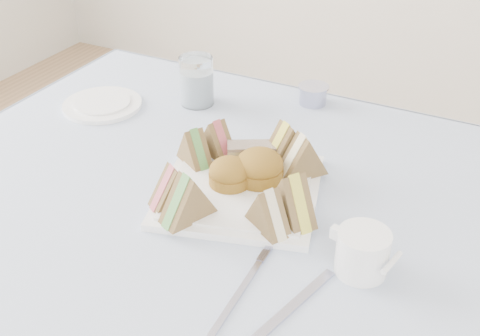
% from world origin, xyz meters
% --- Properties ---
extents(tablecloth, '(1.02, 1.02, 0.01)m').
position_xyz_m(tablecloth, '(0.00, 0.00, 0.74)').
color(tablecloth, silver).
rests_on(tablecloth, table).
extents(serving_plate, '(0.31, 0.31, 0.01)m').
position_xyz_m(serving_plate, '(0.06, 0.09, 0.75)').
color(serving_plate, white).
rests_on(serving_plate, tablecloth).
extents(sandwich_fl_a, '(0.07, 0.08, 0.07)m').
position_xyz_m(sandwich_fl_a, '(-0.02, 0.01, 0.79)').
color(sandwich_fl_a, olive).
rests_on(sandwich_fl_a, serving_plate).
extents(sandwich_fl_b, '(0.07, 0.09, 0.08)m').
position_xyz_m(sandwich_fl_b, '(0.02, -0.01, 0.80)').
color(sandwich_fl_b, olive).
rests_on(sandwich_fl_b, serving_plate).
extents(sandwich_fr_a, '(0.09, 0.08, 0.08)m').
position_xyz_m(sandwich_fr_a, '(0.16, 0.06, 0.80)').
color(sandwich_fr_a, olive).
rests_on(sandwich_fr_a, serving_plate).
extents(sandwich_fr_b, '(0.08, 0.07, 0.07)m').
position_xyz_m(sandwich_fr_b, '(0.14, 0.02, 0.79)').
color(sandwich_fr_b, olive).
rests_on(sandwich_fr_b, serving_plate).
extents(sandwich_bl_a, '(0.08, 0.07, 0.07)m').
position_xyz_m(sandwich_bl_a, '(-0.05, 0.12, 0.79)').
color(sandwich_bl_a, olive).
rests_on(sandwich_bl_a, serving_plate).
extents(sandwich_bl_b, '(0.08, 0.06, 0.07)m').
position_xyz_m(sandwich_bl_b, '(-0.03, 0.16, 0.79)').
color(sandwich_bl_b, olive).
rests_on(sandwich_bl_b, serving_plate).
extents(sandwich_br_a, '(0.08, 0.09, 0.08)m').
position_xyz_m(sandwich_br_a, '(0.13, 0.17, 0.80)').
color(sandwich_br_a, olive).
rests_on(sandwich_br_a, serving_plate).
extents(sandwich_br_b, '(0.08, 0.09, 0.08)m').
position_xyz_m(sandwich_br_b, '(0.09, 0.20, 0.80)').
color(sandwich_br_b, olive).
rests_on(sandwich_br_b, serving_plate).
extents(scone_left, '(0.07, 0.07, 0.05)m').
position_xyz_m(scone_left, '(0.04, 0.09, 0.78)').
color(scone_left, brown).
rests_on(scone_left, serving_plate).
extents(scone_right, '(0.11, 0.11, 0.05)m').
position_xyz_m(scone_right, '(0.07, 0.12, 0.78)').
color(scone_right, brown).
rests_on(scone_right, serving_plate).
extents(pastry_slice, '(0.09, 0.07, 0.04)m').
position_xyz_m(pastry_slice, '(0.04, 0.17, 0.78)').
color(pastry_slice, '#BBB386').
rests_on(pastry_slice, serving_plate).
extents(side_plate, '(0.19, 0.19, 0.01)m').
position_xyz_m(side_plate, '(-0.34, 0.24, 0.75)').
color(side_plate, white).
rests_on(side_plate, tablecloth).
extents(water_glass, '(0.09, 0.09, 0.10)m').
position_xyz_m(water_glass, '(-0.17, 0.34, 0.80)').
color(water_glass, white).
rests_on(water_glass, tablecloth).
extents(tea_strainer, '(0.07, 0.07, 0.04)m').
position_xyz_m(tea_strainer, '(0.04, 0.45, 0.76)').
color(tea_strainer, '#A8A7C2').
rests_on(tea_strainer, tablecloth).
extents(knife, '(0.06, 0.17, 0.00)m').
position_xyz_m(knife, '(0.23, -0.10, 0.75)').
color(knife, '#A8A7C2').
rests_on(knife, tablecloth).
extents(fork, '(0.01, 0.16, 0.00)m').
position_xyz_m(fork, '(0.16, -0.13, 0.75)').
color(fork, '#A8A7C2').
rests_on(fork, tablecloth).
extents(creamer_jug, '(0.09, 0.09, 0.06)m').
position_xyz_m(creamer_jug, '(0.29, 0.00, 0.78)').
color(creamer_jug, white).
rests_on(creamer_jug, tablecloth).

